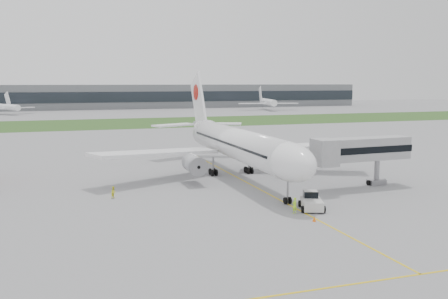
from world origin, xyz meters
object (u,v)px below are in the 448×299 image
object	(u,v)px
ground_crew_near	(295,205)
pushback_tug	(311,201)
jet_bridge	(357,150)
airliner	(235,143)

from	to	relation	value
ground_crew_near	pushback_tug	bearing A→B (deg)	-179.37
pushback_tug	jet_bridge	world-z (taller)	jet_bridge
airliner	jet_bridge	xyz separation A→B (m)	(14.01, -13.97, -0.02)
pushback_tug	jet_bridge	distance (m)	16.10
airliner	jet_bridge	size ratio (longest dim) A/B	3.28
airliner	jet_bridge	bearing A→B (deg)	-44.92
pushback_tug	ground_crew_near	size ratio (longest dim) A/B	2.46
pushback_tug	jet_bridge	bearing A→B (deg)	56.45
jet_bridge	pushback_tug	bearing A→B (deg)	-146.25
jet_bridge	ground_crew_near	xyz separation A→B (m)	(-15.23, -10.39, -4.67)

